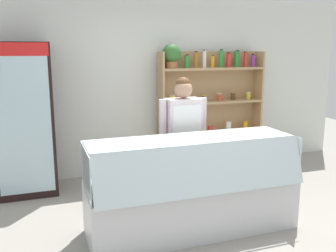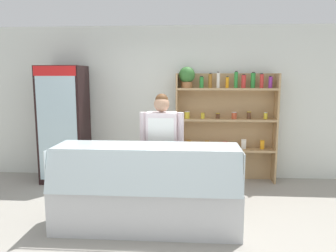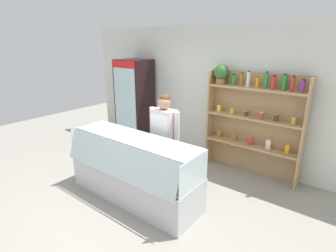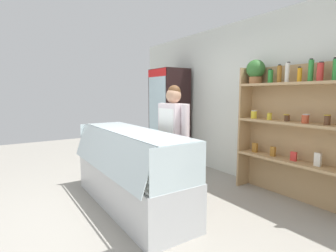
{
  "view_description": "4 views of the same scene",
  "coord_description": "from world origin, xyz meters",
  "px_view_note": "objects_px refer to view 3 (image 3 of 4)",
  "views": [
    {
      "loc": [
        -1.69,
        -3.42,
        1.92
      ],
      "look_at": [
        -0.24,
        0.72,
        1.01
      ],
      "focal_mm": 40.0,
      "sensor_mm": 36.0,
      "label": 1
    },
    {
      "loc": [
        0.3,
        -3.72,
        1.81
      ],
      "look_at": [
        0.0,
        0.51,
        1.18
      ],
      "focal_mm": 35.0,
      "sensor_mm": 36.0,
      "label": 2
    },
    {
      "loc": [
        2.45,
        -2.54,
        2.37
      ],
      "look_at": [
        0.05,
        0.54,
        1.12
      ],
      "focal_mm": 28.0,
      "sensor_mm": 36.0,
      "label": 3
    },
    {
      "loc": [
        2.84,
        -1.41,
        1.48
      ],
      "look_at": [
        -0.28,
        0.66,
        1.02
      ],
      "focal_mm": 28.0,
      "sensor_mm": 36.0,
      "label": 4
    }
  ],
  "objects_px": {
    "shelving_unit": "(250,114)",
    "deli_display_case": "(134,179)",
    "drinks_fridge": "(135,103)",
    "shop_clerk": "(164,134)"
  },
  "relations": [
    {
      "from": "shelving_unit",
      "to": "deli_display_case",
      "type": "relative_size",
      "value": 0.9
    },
    {
      "from": "drinks_fridge",
      "to": "shop_clerk",
      "type": "xyz_separation_m",
      "value": [
        1.8,
        -1.13,
        -0.06
      ]
    },
    {
      "from": "drinks_fridge",
      "to": "shelving_unit",
      "type": "height_order",
      "value": "drinks_fridge"
    },
    {
      "from": "drinks_fridge",
      "to": "shelving_unit",
      "type": "bearing_deg",
      "value": 4.36
    },
    {
      "from": "shelving_unit",
      "to": "shop_clerk",
      "type": "bearing_deg",
      "value": -124.22
    },
    {
      "from": "deli_display_case",
      "to": "shop_clerk",
      "type": "bearing_deg",
      "value": 77.47
    },
    {
      "from": "shelving_unit",
      "to": "shop_clerk",
      "type": "relative_size",
      "value": 1.25
    },
    {
      "from": "shop_clerk",
      "to": "drinks_fridge",
      "type": "bearing_deg",
      "value": 147.84
    },
    {
      "from": "drinks_fridge",
      "to": "deli_display_case",
      "type": "relative_size",
      "value": 0.9
    },
    {
      "from": "drinks_fridge",
      "to": "deli_display_case",
      "type": "bearing_deg",
      "value": -46.07
    }
  ]
}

